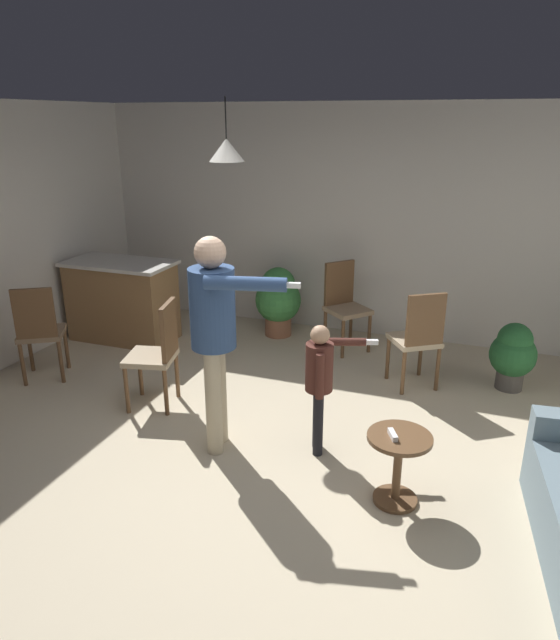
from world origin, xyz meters
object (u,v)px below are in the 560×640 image
side_table_by_couch (398,461)px  kitchen_counter (123,300)px  dining_chair_spare (418,336)px  dining_chair_by_counter (158,351)px  dining_chair_centre_back (344,303)px  spare_remote_on_table (393,435)px  potted_plant_corner (513,353)px  person_adult (215,322)px  person_child (320,375)px  dining_chair_near_wall (39,329)px  potted_plant_by_wall (278,298)px

side_table_by_couch → kitchen_counter: bearing=150.7°
side_table_by_couch → dining_chair_spare: 1.86m
dining_chair_by_counter → dining_chair_spare: bearing=-75.2°
dining_chair_centre_back → side_table_by_couch: bearing=63.0°
side_table_by_couch → spare_remote_on_table: spare_remote_on_table is taller
dining_chair_centre_back → potted_plant_corner: size_ratio=1.47×
side_table_by_couch → person_adult: 1.65m
dining_chair_spare → potted_plant_corner: size_ratio=1.47×
dining_chair_centre_back → dining_chair_spare: bearing=91.4°
kitchen_counter → dining_chair_centre_back: size_ratio=1.26×
person_child → potted_plant_corner: size_ratio=1.58×
person_child → dining_chair_near_wall: 3.00m
dining_chair_spare → spare_remote_on_table: bearing=-121.6°
dining_chair_near_wall → potted_plant_corner: size_ratio=1.47×
dining_chair_centre_back → dining_chair_spare: size_ratio=1.00×
dining_chair_near_wall → potted_plant_by_wall: bearing=17.1°
kitchen_counter → spare_remote_on_table: 4.08m
dining_chair_near_wall → dining_chair_centre_back: bearing=4.2°
side_table_by_couch → spare_remote_on_table: (-0.04, -0.03, 0.21)m
dining_chair_spare → potted_plant_corner: bearing=-14.6°
dining_chair_near_wall → dining_chair_spare: same height
person_adult → person_child: bearing=92.1°
dining_chair_centre_back → spare_remote_on_table: bearing=61.9°
potted_plant_corner → spare_remote_on_table: size_ratio=5.22×
person_adult → dining_chair_spare: size_ratio=1.73×
dining_chair_near_wall → dining_chair_centre_back: size_ratio=1.00×
kitchen_counter → potted_plant_by_wall: size_ratio=1.49×
spare_remote_on_table → person_child: bearing=143.8°
dining_chair_near_wall → dining_chair_spare: 3.72m
dining_chair_near_wall → dining_chair_spare: (3.55, 1.10, 0.00)m
dining_chair_near_wall → potted_plant_by_wall: (1.78, 2.01, -0.08)m
person_adult → person_child: size_ratio=1.61×
potted_plant_by_wall → spare_remote_on_table: (1.84, -2.78, 0.07)m
dining_chair_spare → spare_remote_on_table: 1.88m
side_table_by_couch → potted_plant_by_wall: bearing=124.4°
dining_chair_spare → person_adult: bearing=-163.4°
person_adult → dining_chair_near_wall: person_adult is taller
person_child → dining_chair_by_counter: size_ratio=1.07×
dining_chair_by_counter → spare_remote_on_table: bearing=-121.4°
potted_plant_corner → potted_plant_by_wall: size_ratio=0.80×
person_adult → dining_chair_by_counter: (-0.81, 0.45, -0.53)m
kitchen_counter → potted_plant_corner: kitchen_counter is taller
dining_chair_by_counter → kitchen_counter: bearing=30.6°
spare_remote_on_table → potted_plant_corner: bearing=69.7°
dining_chair_centre_back → potted_plant_by_wall: 0.86m
dining_chair_centre_back → spare_remote_on_table: (0.99, -2.65, -0.01)m
dining_chair_by_counter → potted_plant_corner: dining_chair_by_counter is taller
dining_chair_by_counter → potted_plant_by_wall: bearing=-24.4°
person_adult → person_child: 0.90m
person_child → spare_remote_on_table: size_ratio=8.22×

